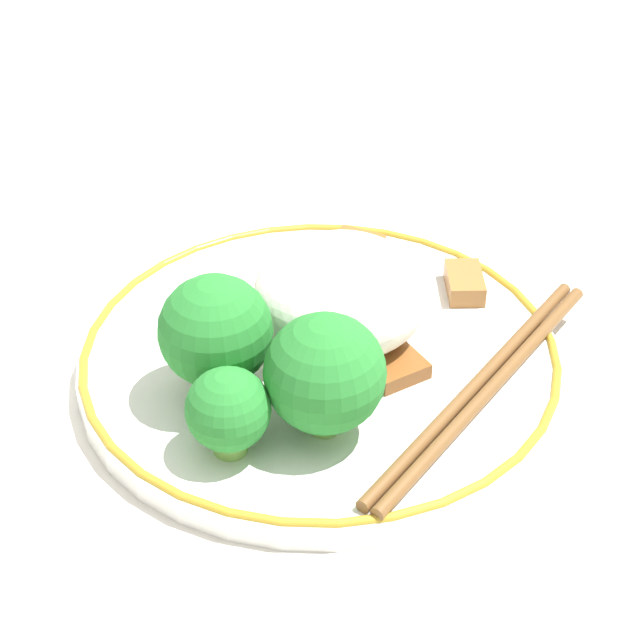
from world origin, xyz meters
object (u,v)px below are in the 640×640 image
Objects in this scene: broccoli_back_right at (325,374)px; broccoli_back_center at (228,411)px; plate at (320,358)px; chopsticks at (483,387)px; broccoli_back_left at (215,332)px.

broccoli_back_center is at bearing -86.91° from broccoli_back_right.
chopsticks is (0.06, 0.07, 0.01)m from plate.
broccoli_back_center is 0.71× the size of broccoli_back_right.
broccoli_back_right is at bearing 93.09° from broccoli_back_center.
broccoli_back_left is 1.04× the size of broccoli_back_right.
plate is 0.09m from chopsticks.
plate is at bearing 109.56° from broccoli_back_left.
broccoli_back_right is (0.06, -0.01, 0.04)m from plate.
broccoli_back_left is at bearing -104.92° from chopsticks.
plate is at bearing -127.81° from chopsticks.
chopsticks is (-0.01, 0.09, -0.03)m from broccoli_back_right.
broccoli_back_right is (-0.00, 0.05, 0.01)m from broccoli_back_center.
broccoli_back_right is 0.38× the size of chopsticks.
broccoli_back_center is at bearing -43.43° from plate.
broccoli_back_center reaches higher than chopsticks.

